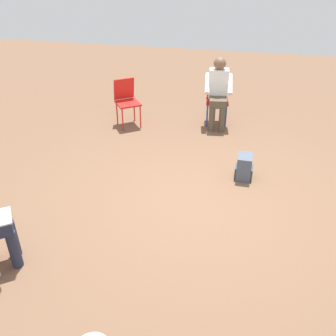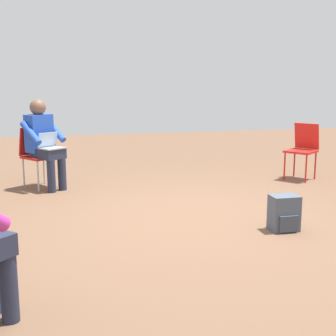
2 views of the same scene
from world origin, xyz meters
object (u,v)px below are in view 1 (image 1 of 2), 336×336
object	(u,v)px
person_in_white	(218,89)
backpack_near_laptop_user	(244,168)
chair_northwest	(126,99)
chair_north	(217,97)

from	to	relation	value
person_in_white	backpack_near_laptop_user	xyz separation A→B (m)	(0.60, -1.76, -0.54)
backpack_near_laptop_user	chair_northwest	bearing A→B (deg)	146.82
chair_north	backpack_near_laptop_user	size ratio (longest dim) A/B	2.36
chair_northwest	person_in_white	world-z (taller)	person_in_white
chair_north	person_in_white	world-z (taller)	person_in_white
chair_northwest	person_in_white	size ratio (longest dim) A/B	0.69
chair_north	backpack_near_laptop_user	world-z (taller)	chair_north
chair_north	person_in_white	xyz separation A→B (m)	(0.02, -0.17, 0.20)
chair_northwest	chair_north	world-z (taller)	same
person_in_white	chair_northwest	bearing A→B (deg)	3.32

